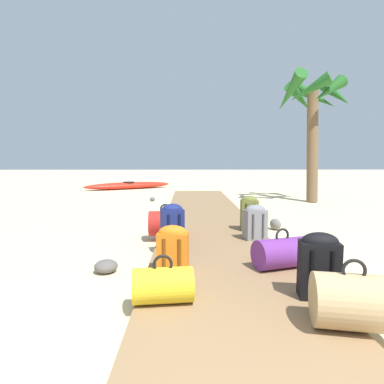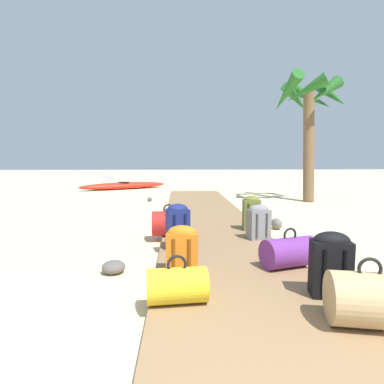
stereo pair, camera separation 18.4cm
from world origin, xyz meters
TOP-DOWN VIEW (x-y plane):
  - ground_plane at (0.00, 4.38)m, footprint 60.00×60.00m
  - boardwalk at (0.00, 5.47)m, footprint 1.64×10.94m
  - duffel_bag_purple at (0.62, 2.65)m, footprint 0.65×0.48m
  - backpack_orange at (-0.54, 2.52)m, footprint 0.33×0.23m
  - duffel_bag_yellow at (-0.59, 1.81)m, footprint 0.52×0.34m
  - backpack_navy at (-0.59, 3.41)m, footprint 0.32×0.28m
  - duffel_bag_red at (-0.72, 4.14)m, footprint 0.51×0.39m
  - backpack_olive at (0.62, 4.49)m, footprint 0.27×0.23m
  - duffel_bag_tan at (0.74, 1.38)m, footprint 0.59×0.48m
  - backpack_black at (0.71, 1.89)m, footprint 0.35×0.25m
  - backpack_grey at (0.59, 3.89)m, footprint 0.35×0.27m
  - palm_tree_far_right at (3.16, 8.60)m, footprint 1.98×1.94m
  - kayak at (-2.76, 12.52)m, footprint 3.46×2.28m
  - rock_right_mid at (1.16, 4.87)m, footprint 0.23×0.28m
  - rock_left_far at (-1.29, 2.75)m, footprint 0.34×0.34m
  - rock_left_near at (-1.40, 8.75)m, footprint 0.17×0.20m

SIDE VIEW (x-z plane):
  - ground_plane at x=0.00m, z-range 0.00..0.00m
  - boardwalk at x=0.00m, z-range 0.00..0.08m
  - rock_left_near at x=-1.40m, z-range 0.00..0.12m
  - rock_left_far at x=-1.29m, z-range 0.00..0.14m
  - rock_right_mid at x=1.16m, z-range 0.00..0.20m
  - kayak at x=-2.76m, z-range 0.00..0.29m
  - duffel_bag_yellow at x=-0.59m, z-range 0.03..0.43m
  - duffel_bag_purple at x=0.62m, z-range 0.03..0.46m
  - duffel_bag_red at x=-0.72m, z-range 0.03..0.51m
  - duffel_bag_tan at x=0.74m, z-range 0.03..0.52m
  - backpack_orange at x=-0.54m, z-range 0.09..0.59m
  - backpack_grey at x=0.59m, z-range 0.09..0.60m
  - backpack_black at x=0.71m, z-range 0.09..0.66m
  - backpack_olive at x=0.62m, z-range 0.09..0.66m
  - backpack_navy at x=-0.59m, z-range 0.09..0.69m
  - palm_tree_far_right at x=3.16m, z-range 0.91..4.50m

